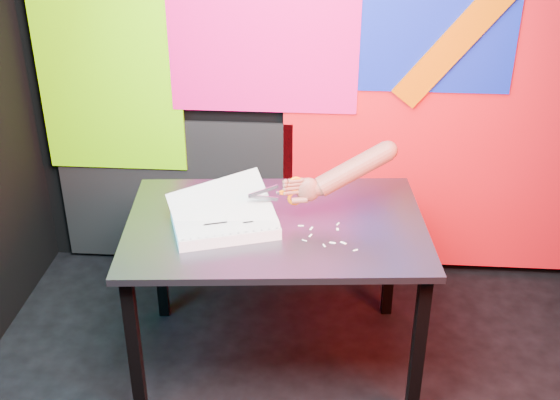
{
  "coord_description": "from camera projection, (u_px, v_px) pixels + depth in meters",
  "views": [
    {
      "loc": [
        0.09,
        -1.95,
        2.23
      ],
      "look_at": [
        -0.1,
        0.62,
        0.87
      ],
      "focal_mm": 45.0,
      "sensor_mm": 36.0,
      "label": 1
    }
  ],
  "objects": [
    {
      "name": "scissors",
      "position": [
        292.0,
        191.0,
        2.94
      ],
      "size": [
        0.23,
        0.08,
        0.13
      ],
      "rotation": [
        0.0,
        0.0,
        0.31
      ],
      "color": "silver",
      "rests_on": "printout_stack"
    },
    {
      "name": "hand_forearm",
      "position": [
        346.0,
        172.0,
        2.96
      ],
      "size": [
        0.47,
        0.19,
        0.24
      ],
      "rotation": [
        0.0,
        0.0,
        0.31
      ],
      "color": "brown",
      "rests_on": "work_table"
    },
    {
      "name": "room",
      "position": [
        299.0,
        157.0,
        2.14
      ],
      "size": [
        3.01,
        3.01,
        2.71
      ],
      "color": "black",
      "rests_on": "ground"
    },
    {
      "name": "backdrop",
      "position": [
        324.0,
        111.0,
        3.61
      ],
      "size": [
        2.88,
        0.05,
        2.08
      ],
      "color": "red",
      "rests_on": "ground"
    },
    {
      "name": "work_table",
      "position": [
        276.0,
        239.0,
        3.04
      ],
      "size": [
        1.35,
        0.96,
        0.75
      ],
      "rotation": [
        0.0,
        0.0,
        0.09
      ],
      "color": "black",
      "rests_on": "ground"
    },
    {
      "name": "printout_stack",
      "position": [
        224.0,
        222.0,
        2.94
      ],
      "size": [
        0.51,
        0.43,
        0.22
      ],
      "rotation": [
        0.0,
        0.0,
        0.32
      ],
      "color": "silver",
      "rests_on": "work_table"
    },
    {
      "name": "paper_clippings",
      "position": [
        326.0,
        236.0,
        2.9
      ],
      "size": [
        0.25,
        0.23,
        0.0
      ],
      "color": "silver",
      "rests_on": "work_table"
    }
  ]
}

